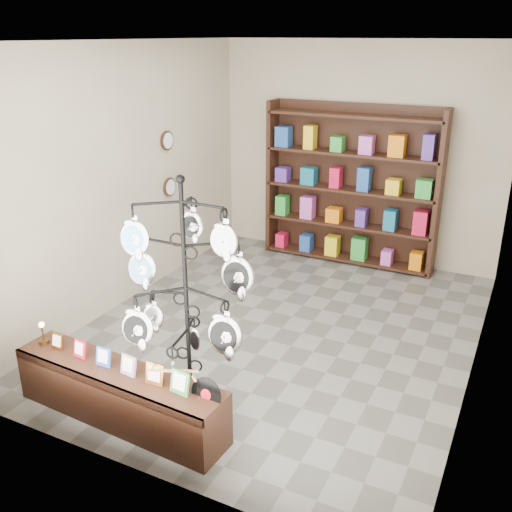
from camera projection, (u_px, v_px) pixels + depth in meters
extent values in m
plane|color=slate|center=(282.00, 328.00, 6.34)|extent=(5.00, 5.00, 0.00)
plane|color=#C0B19B|center=(357.00, 154.00, 7.88)|extent=(4.00, 0.00, 4.00)
plane|color=#C0B19B|center=(129.00, 290.00, 3.71)|extent=(4.00, 0.00, 4.00)
plane|color=#C0B19B|center=(127.00, 177.00, 6.63)|extent=(0.00, 5.00, 5.00)
plane|color=#C0B19B|center=(494.00, 225.00, 4.96)|extent=(0.00, 5.00, 5.00)
plane|color=white|center=(287.00, 40.00, 5.25)|extent=(5.00, 5.00, 0.00)
cylinder|color=black|center=(192.00, 417.00, 4.85)|extent=(0.55, 0.55, 0.03)
cylinder|color=black|center=(187.00, 310.00, 4.47)|extent=(0.05, 0.05, 2.07)
sphere|color=black|center=(180.00, 179.00, 4.09)|extent=(0.07, 0.07, 0.07)
ellipsoid|color=silver|center=(195.00, 339.00, 4.81)|extent=(0.11, 0.07, 0.22)
cube|color=#B97A4D|center=(173.00, 371.00, 4.35)|extent=(0.36, 0.18, 0.04)
cube|color=black|center=(119.00, 395.00, 4.76)|extent=(2.00, 0.52, 0.49)
cube|color=#C47F2E|center=(58.00, 341.00, 4.96)|extent=(0.13, 0.05, 0.14)
cube|color=#B30E1D|center=(80.00, 349.00, 4.83)|extent=(0.14, 0.06, 0.15)
cube|color=#263FA5|center=(104.00, 357.00, 4.71)|extent=(0.15, 0.06, 0.16)
cube|color=#E54C33|center=(129.00, 365.00, 4.58)|extent=(0.16, 0.06, 0.17)
cube|color=#C47F2E|center=(155.00, 374.00, 4.45)|extent=(0.17, 0.06, 0.18)
cube|color=#337233|center=(180.00, 382.00, 4.34)|extent=(0.17, 0.07, 0.19)
cylinder|color=black|center=(206.00, 395.00, 4.30)|extent=(0.27, 0.08, 0.27)
cylinder|color=#B30E1D|center=(206.00, 395.00, 4.30)|extent=(0.09, 0.03, 0.09)
cylinder|color=#4A3015|center=(44.00, 342.00, 5.06)|extent=(0.09, 0.09, 0.04)
cylinder|color=#4A3015|center=(43.00, 334.00, 5.03)|extent=(0.02, 0.02, 0.13)
sphere|color=#FFBF59|center=(41.00, 325.00, 5.00)|extent=(0.05, 0.05, 0.05)
cube|color=black|center=(354.00, 183.00, 7.97)|extent=(2.40, 0.04, 2.20)
cube|color=black|center=(273.00, 177.00, 8.33)|extent=(0.06, 0.36, 2.20)
cube|color=black|center=(439.00, 196.00, 7.35)|extent=(0.06, 0.36, 2.20)
cube|color=black|center=(346.00, 257.00, 8.22)|extent=(2.36, 0.36, 0.04)
cube|color=black|center=(348.00, 224.00, 8.04)|extent=(2.36, 0.36, 0.03)
cube|color=black|center=(350.00, 189.00, 7.86)|extent=(2.36, 0.36, 0.04)
cube|color=black|center=(353.00, 153.00, 7.68)|extent=(2.36, 0.36, 0.04)
cube|color=black|center=(355.00, 116.00, 7.49)|extent=(2.36, 0.36, 0.04)
cylinder|color=black|center=(167.00, 141.00, 7.17)|extent=(0.03, 0.24, 0.24)
cylinder|color=black|center=(170.00, 187.00, 7.39)|extent=(0.03, 0.24, 0.24)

